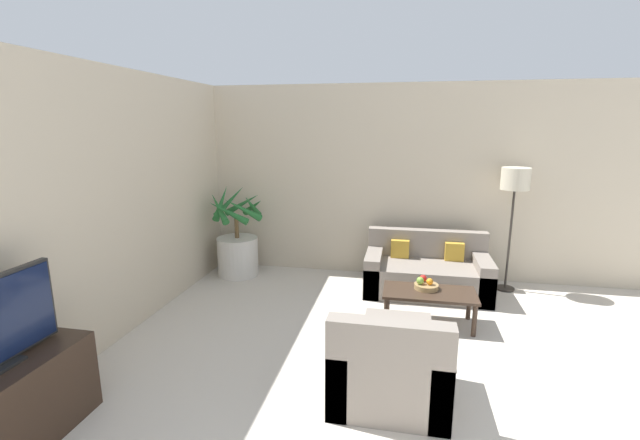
{
  "coord_description": "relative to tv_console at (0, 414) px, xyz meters",
  "views": [
    {
      "loc": [
        -0.24,
        0.52,
        2.13
      ],
      "look_at": [
        -1.24,
        5.53,
        1.0
      ],
      "focal_mm": 24.0,
      "sensor_mm": 36.0,
      "label": 1
    }
  ],
  "objects": [
    {
      "name": "orange_fruit",
      "position": [
        2.83,
        2.58,
        0.16
      ],
      "size": [
        0.07,
        0.07,
        0.07
      ],
      "color": "orange",
      "rests_on": "fruit_bowl"
    },
    {
      "name": "wall_left",
      "position": [
        -0.3,
        0.79,
        1.04
      ],
      "size": [
        0.06,
        8.17,
        2.7
      ],
      "color": "beige",
      "rests_on": "ground_plane"
    },
    {
      "name": "armchair",
      "position": [
        2.46,
        1.07,
        -0.04
      ],
      "size": [
        0.89,
        0.79,
        0.81
      ],
      "color": "gray",
      "rests_on": "ground_plane"
    },
    {
      "name": "wall_back",
      "position": [
        2.75,
        4.11,
        1.04
      ],
      "size": [
        7.65,
        0.06,
        2.7
      ],
      "color": "beige",
      "rests_on": "ground_plane"
    },
    {
      "name": "tv_console",
      "position": [
        0.0,
        0.0,
        0.0
      ],
      "size": [
        0.5,
        1.22,
        0.61
      ],
      "color": "#332319",
      "rests_on": "ground_plane"
    },
    {
      "name": "apple_red",
      "position": [
        2.76,
        2.66,
        0.16
      ],
      "size": [
        0.08,
        0.08,
        0.08
      ],
      "color": "red",
      "rests_on": "fruit_bowl"
    },
    {
      "name": "floor_lamp",
      "position": [
        3.89,
        3.76,
        1.09
      ],
      "size": [
        0.35,
        0.35,
        1.62
      ],
      "color": "#2D2823",
      "rests_on": "ground_plane"
    },
    {
      "name": "ottoman",
      "position": [
        2.51,
        1.82,
        -0.14
      ],
      "size": [
        0.63,
        0.44,
        0.34
      ],
      "color": "gray",
      "rests_on": "ground_plane"
    },
    {
      "name": "fruit_bowl",
      "position": [
        2.8,
        2.59,
        0.1
      ],
      "size": [
        0.26,
        0.26,
        0.05
      ],
      "color": "#997A4C",
      "rests_on": "coffee_table"
    },
    {
      "name": "potted_palm",
      "position": [
        0.19,
        3.61,
        0.12
      ],
      "size": [
        0.84,
        0.84,
        1.31
      ],
      "color": "beige",
      "rests_on": "ground_plane"
    },
    {
      "name": "apple_green",
      "position": [
        2.73,
        2.57,
        0.17
      ],
      "size": [
        0.08,
        0.08,
        0.08
      ],
      "color": "olive",
      "rests_on": "fruit_bowl"
    },
    {
      "name": "sofa_loveseat",
      "position": [
        2.84,
        3.48,
        -0.05
      ],
      "size": [
        1.56,
        0.84,
        0.76
      ],
      "color": "gray",
      "rests_on": "ground_plane"
    },
    {
      "name": "coffee_table",
      "position": [
        2.83,
        2.52,
        0.02
      ],
      "size": [
        0.99,
        0.5,
        0.38
      ],
      "color": "#38281E",
      "rests_on": "ground_plane"
    }
  ]
}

